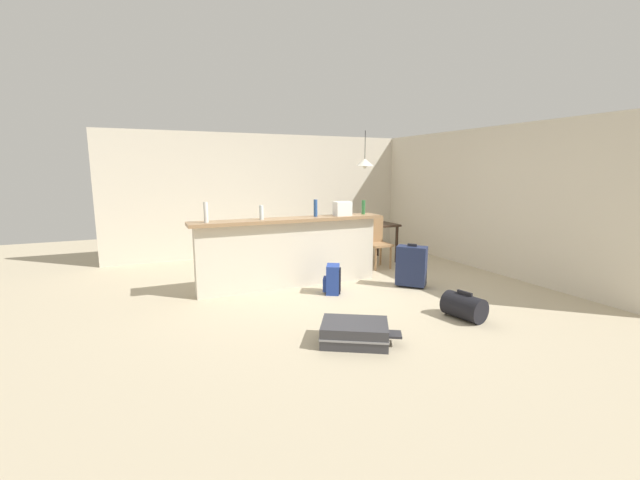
{
  "coord_description": "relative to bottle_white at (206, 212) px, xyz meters",
  "views": [
    {
      "loc": [
        -2.57,
        -5.28,
        1.77
      ],
      "look_at": [
        -0.13,
        0.18,
        0.74
      ],
      "focal_mm": 22.84,
      "sensor_mm": 36.0,
      "label": 1
    }
  ],
  "objects": [
    {
      "name": "bottle_blue",
      "position": [
        1.66,
        0.07,
        -0.01
      ],
      "size": [
        0.06,
        0.06,
        0.26
      ],
      "primitive_type": "cylinder",
      "color": "#284C89",
      "rests_on": "bar_countertop"
    },
    {
      "name": "bottle_green",
      "position": [
        2.5,
        0.05,
        -0.03
      ],
      "size": [
        0.06,
        0.06,
        0.23
      ],
      "primitive_type": "cylinder",
      "color": "#2D6B38",
      "rests_on": "bar_countertop"
    },
    {
      "name": "partition_half_wall",
      "position": [
        1.22,
        0.03,
        -0.7
      ],
      "size": [
        2.8,
        0.2,
        1.01
      ],
      "primitive_type": "cube",
      "color": "beige",
      "rests_on": "ground_plane"
    },
    {
      "name": "suitcase_upright_navy",
      "position": [
        2.91,
        -0.72,
        -0.87
      ],
      "size": [
        0.48,
        0.49,
        0.67
      ],
      "color": "#1E284C",
      "rests_on": "ground_plane"
    },
    {
      "name": "pendant_lamp",
      "position": [
        3.17,
        1.19,
        0.71
      ],
      "size": [
        0.34,
        0.34,
        0.7
      ],
      "color": "black"
    },
    {
      "name": "wall_right",
      "position": [
        4.79,
        -0.08,
        0.05
      ],
      "size": [
        0.1,
        6.0,
        2.5
      ],
      "primitive_type": "cube",
      "color": "beige",
      "rests_on": "ground_plane"
    },
    {
      "name": "wall_back",
      "position": [
        1.74,
        2.67,
        0.05
      ],
      "size": [
        6.6,
        0.1,
        2.5
      ],
      "primitive_type": "cube",
      "color": "beige",
      "rests_on": "ground_plane"
    },
    {
      "name": "grocery_bag",
      "position": [
        2.09,
        0.01,
        -0.03
      ],
      "size": [
        0.26,
        0.18,
        0.22
      ],
      "primitive_type": "cube",
      "color": "silver",
      "rests_on": "bar_countertop"
    },
    {
      "name": "dining_chair_near_partition",
      "position": [
        3.1,
        0.6,
        -0.69
      ],
      "size": [
        0.41,
        0.41,
        0.93
      ],
      "color": "#9E754C",
      "rests_on": "ground_plane"
    },
    {
      "name": "dining_table",
      "position": [
        3.18,
        1.11,
        -0.55
      ],
      "size": [
        1.1,
        0.8,
        0.74
      ],
      "color": "#332319",
      "rests_on": "ground_plane"
    },
    {
      "name": "ground_plane",
      "position": [
        1.74,
        -0.38,
        -1.23
      ],
      "size": [
        13.0,
        13.0,
        0.05
      ],
      "primitive_type": "cube",
      "color": "#BCAD8E"
    },
    {
      "name": "bar_countertop",
      "position": [
        1.22,
        0.03,
        -0.17
      ],
      "size": [
        2.96,
        0.4,
        0.05
      ],
      "primitive_type": "cube",
      "color": "#93704C",
      "rests_on": "partition_half_wall"
    },
    {
      "name": "duffel_bag_black",
      "position": [
        2.66,
        -2.1,
        -1.05
      ],
      "size": [
        0.38,
        0.53,
        0.34
      ],
      "color": "black",
      "rests_on": "ground_plane"
    },
    {
      "name": "backpack_blue",
      "position": [
        1.66,
        -0.53,
        -1.0
      ],
      "size": [
        0.32,
        0.33,
        0.42
      ],
      "color": "#233D93",
      "rests_on": "ground_plane"
    },
    {
      "name": "suitcase_flat_charcoal",
      "position": [
        1.12,
        -2.18,
        -1.09
      ],
      "size": [
        0.88,
        0.78,
        0.22
      ],
      "color": "#38383D",
      "rests_on": "ground_plane"
    },
    {
      "name": "bottle_white",
      "position": [
        0.0,
        0.0,
        0.0
      ],
      "size": [
        0.06,
        0.06,
        0.28
      ],
      "primitive_type": "cylinder",
      "color": "silver",
      "rests_on": "bar_countertop"
    },
    {
      "name": "bottle_clear",
      "position": [
        0.79,
        0.03,
        -0.04
      ],
      "size": [
        0.06,
        0.06,
        0.21
      ],
      "primitive_type": "cylinder",
      "color": "silver",
      "rests_on": "bar_countertop"
    }
  ]
}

